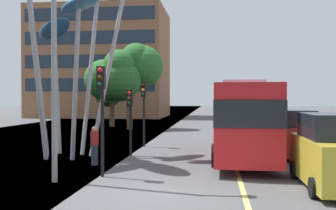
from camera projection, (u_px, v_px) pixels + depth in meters
name	position (u px, v px, depth m)	size (l,w,h in m)	color
ground	(135.00, 195.00, 12.10)	(120.00, 240.00, 0.10)	#4C4C4F
red_bus	(242.00, 116.00, 19.55)	(2.91, 11.55, 3.62)	red
leaf_sculpture	(71.00, 7.00, 19.60)	(8.71, 7.40, 9.23)	#9EA0A5
traffic_light_kerb_near	(102.00, 97.00, 14.48)	(0.28, 0.42, 3.95)	black
traffic_light_kerb_far	(130.00, 108.00, 19.75)	(0.28, 0.42, 3.20)	black
traffic_light_island_mid	(144.00, 101.00, 23.35)	(0.28, 0.42, 3.67)	black
car_parked_near	(331.00, 153.00, 12.80)	(1.93, 4.59, 2.34)	gold
car_parked_mid	(294.00, 135.00, 19.70)	(1.98, 4.45, 2.24)	maroon
car_parked_far	(282.00, 128.00, 25.31)	(2.00, 4.06, 1.99)	black
street_lamp	(64.00, 14.00, 13.60)	(1.72, 0.44, 9.06)	gray
tree_pavement_near	(130.00, 70.00, 36.06)	(5.62, 5.18, 7.69)	brown
tree_pavement_far	(109.00, 85.00, 39.67)	(4.82, 4.09, 6.53)	brown
pedestrian	(95.00, 146.00, 17.14)	(0.34, 0.34, 1.64)	#2D3342
backdrop_building	(102.00, 64.00, 59.93)	(18.77, 12.64, 15.55)	brown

